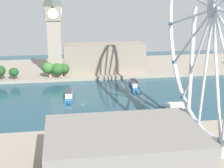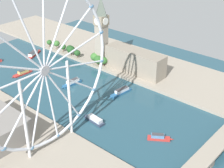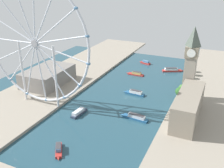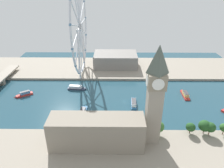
# 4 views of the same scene
# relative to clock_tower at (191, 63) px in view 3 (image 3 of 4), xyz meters

# --- Properties ---
(ground_plane) EXTENTS (374.29, 374.29, 0.00)m
(ground_plane) POSITION_rel_clock_tower_xyz_m (69.65, 20.15, -47.25)
(ground_plane) COLOR #234756
(riverbank_left) EXTENTS (90.00, 520.00, 3.00)m
(riverbank_left) POSITION_rel_clock_tower_xyz_m (-32.50, 20.15, -45.75)
(riverbank_left) COLOR gray
(riverbank_left) RESTS_ON ground_plane
(riverbank_right) EXTENTS (90.00, 520.00, 3.00)m
(riverbank_right) POSITION_rel_clock_tower_xyz_m (171.79, 20.15, -45.75)
(riverbank_right) COLOR gray
(riverbank_right) RESTS_ON ground_plane
(clock_tower) EXTENTS (15.02, 15.02, 85.28)m
(clock_tower) POSITION_rel_clock_tower_xyz_m (0.00, 0.00, 0.00)
(clock_tower) COLOR gray
(clock_tower) RESTS_ON riverbank_left
(parliament_block) EXTENTS (22.00, 77.64, 27.52)m
(parliament_block) POSITION_rel_clock_tower_xyz_m (-8.19, 46.82, -30.49)
(parliament_block) COLOR gray
(parliament_block) RESTS_ON riverbank_left
(tree_row_embankment) EXTENTS (14.00, 112.39, 14.10)m
(tree_row_embankment) POSITION_rel_clock_tower_xyz_m (6.90, -31.88, -36.27)
(tree_row_embankment) COLOR #513823
(tree_row_embankment) RESTS_ON riverbank_left
(ferris_wheel) EXTENTS (133.59, 3.20, 135.46)m
(ferris_wheel) POSITION_rel_clock_tower_xyz_m (149.78, 80.31, 24.41)
(ferris_wheel) COLOR silver
(ferris_wheel) RESTS_ON riverbank_right
(riverside_hall) EXTENTS (45.47, 68.13, 20.52)m
(riverside_hall) POSITION_rel_clock_tower_xyz_m (178.02, 30.50, -33.99)
(riverside_hall) COLOR gray
(riverside_hall) RESTS_ON riverbank_right
(tour_boat_0) EXTENTS (29.09, 7.50, 5.94)m
(tour_boat_0) POSITION_rel_clock_tower_xyz_m (61.51, 9.93, -44.81)
(tour_boat_0) COLOR #235684
(tour_boat_0) RESTS_ON ground_plane
(tour_boat_1) EXTENTS (21.15, 10.20, 5.83)m
(tour_boat_1) POSITION_rel_clock_tower_xyz_m (86.78, -112.42, -44.85)
(tour_boat_1) COLOR #B22D28
(tour_boat_1) RESTS_ON ground_plane
(tour_boat_2) EXTENTS (32.17, 8.42, 5.90)m
(tour_boat_2) POSITION_rel_clock_tower_xyz_m (40.69, 66.23, -44.81)
(tour_boat_2) COLOR #235684
(tour_boat_2) RESTS_ON ground_plane
(tour_boat_3) EXTENTS (8.24, 26.56, 5.51)m
(tour_boat_3) POSITION_rel_clock_tower_xyz_m (99.28, 81.72, -44.88)
(tour_boat_3) COLOR #2D384C
(tour_boat_3) RESTS_ON ground_plane
(tour_boat_4) EXTENTS (32.83, 19.41, 5.90)m
(tour_boat_4) POSITION_rel_clock_tower_xyz_m (37.79, -93.72, -44.80)
(tour_boat_4) COLOR #B22D28
(tour_boat_4) RESTS_ON ground_plane
(tour_boat_5) EXTENTS (16.10, 21.10, 5.69)m
(tour_boat_5) POSITION_rel_clock_tower_xyz_m (81.87, 143.59, -44.98)
(tour_boat_5) COLOR #B22D28
(tour_boat_5) RESTS_ON ground_plane
(tour_boat_6) EXTENTS (28.41, 6.82, 5.54)m
(tour_boat_6) POSITION_rel_clock_tower_xyz_m (83.20, -55.36, -45.04)
(tour_boat_6) COLOR #B22D28
(tour_boat_6) RESTS_ON ground_plane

